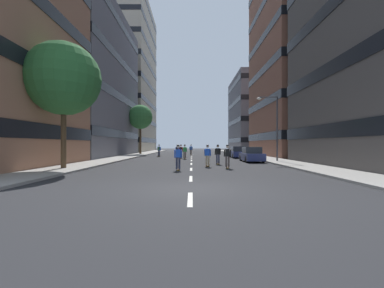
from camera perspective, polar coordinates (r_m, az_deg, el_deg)
ground_plane at (r=35.59m, az=0.02°, el=-2.95°), size 150.79×150.79×0.00m
sidewalk_left at (r=39.75m, az=-12.99°, el=-2.55°), size 3.20×69.11×0.14m
sidewalk_right at (r=39.73m, az=13.06°, el=-2.55°), size 3.20×69.11×0.14m
lane_markings at (r=35.95m, az=0.02°, el=-2.91°), size 0.16×57.20×0.01m
building_left_mid at (r=43.97m, az=-25.87°, el=12.11°), size 16.58×23.21×21.93m
building_left_far at (r=69.43m, az=-16.11°, el=13.83°), size 16.58×23.01×36.74m
building_right_mid at (r=45.59m, az=25.96°, el=19.63°), size 16.58×17.33×34.13m
building_right_far at (r=67.78m, az=16.25°, el=6.29°), size 16.58×19.27×18.41m
parked_car_near at (r=26.97m, az=13.18°, el=-2.38°), size 1.82×4.40×1.52m
parked_car_mid at (r=34.62m, az=10.25°, el=-1.87°), size 1.82×4.40×1.52m
street_tree_near at (r=20.64m, az=-26.46°, el=12.76°), size 5.09×5.09×8.80m
street_tree_mid at (r=45.91m, az=-11.25°, el=5.86°), size 4.21×4.21×8.53m
streetlamp_right at (r=27.20m, az=17.74°, el=4.89°), size 2.13×0.30×6.50m
skater_0 at (r=38.02m, az=-7.22°, el=-1.23°), size 0.57×0.92×1.78m
skater_1 at (r=42.93m, az=-0.10°, el=-1.10°), size 0.55×0.91×1.78m
skater_2 at (r=23.00m, az=5.87°, el=-2.08°), size 0.54×0.91×1.78m
skater_3 at (r=19.32m, az=7.98°, el=-2.46°), size 0.56×0.92×1.78m
skater_4 at (r=17.63m, az=-2.98°, el=-2.69°), size 0.55×0.91×1.78m
skater_5 at (r=20.58m, az=3.58°, el=-2.31°), size 0.57×0.92×1.78m
skater_6 at (r=35.20m, az=-3.15°, el=-1.33°), size 0.56×0.92×1.78m
skater_7 at (r=33.34m, az=-2.37°, el=-1.40°), size 0.56×0.92×1.78m
skater_8 at (r=31.23m, az=-1.49°, el=-1.55°), size 0.54×0.91×1.78m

